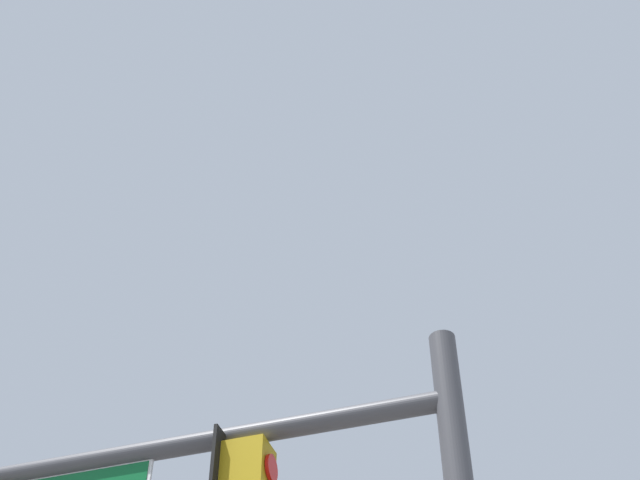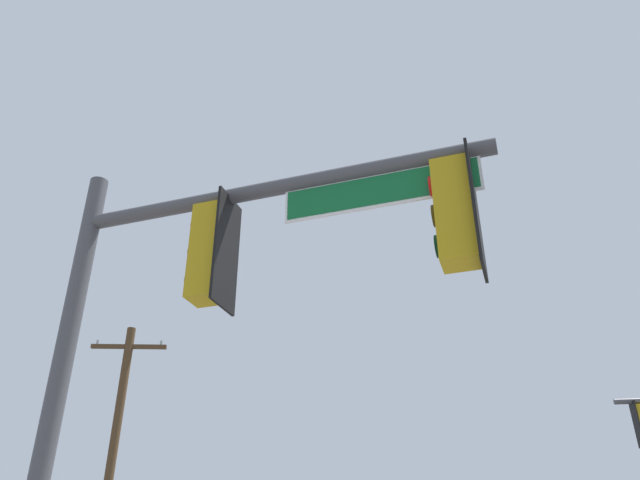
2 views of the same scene
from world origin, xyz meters
name	(u,v)px [view 2 (image 2 of 2)]	position (x,y,z in m)	size (l,w,h in m)	color
signal_pole_near	(219,294)	(-6.59, -6.93, 4.28)	(4.70, 1.42, 6.05)	#47474C
utility_pole	(111,466)	(-12.58, 5.38, 4.55)	(2.32, 0.39, 8.68)	#47331E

